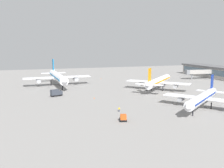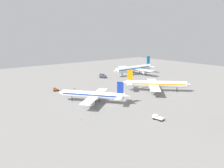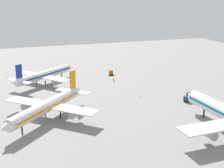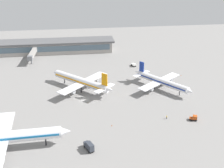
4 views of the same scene
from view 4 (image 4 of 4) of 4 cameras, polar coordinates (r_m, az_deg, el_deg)
The scene contains 12 objects.
ground at distance 156.19m, azimuth -5.29°, elevation -2.91°, with size 288.00×288.00×0.00m, color gray.
terminal_building at distance 227.62m, azimuth -11.42°, elevation 6.80°, with size 92.01×15.27×8.64m.
airplane_at_gate at distance 165.35m, azimuth -5.63°, elevation 0.50°, with size 33.83×33.31×13.01m.
airplane_taxiing at distance 167.70m, azimuth 9.10°, elevation 0.48°, with size 27.57×32.32×11.68m.
airplane_distant at distance 124.15m, azimuth -19.26°, elevation -9.23°, with size 49.27×39.49×14.99m.
catering_truck at distance 119.48m, azimuth -4.24°, elevation -11.35°, with size 3.94×5.90×3.30m.
baggage_tug at distance 142.36m, azimuth 14.86°, elevation -6.06°, with size 3.62×3.01×2.30m.
pushback_tractor at distance 198.57m, azimuth 4.01°, elevation 3.57°, with size 2.87×4.67×1.90m.
ground_crew_worker at distance 141.06m, azimuth 10.05°, elevation -6.02°, with size 0.41×0.58×1.67m.
jet_bridge at distance 211.54m, azimuth -14.47°, elevation 5.36°, with size 4.36×19.89×6.74m.
safety_cone_mid_apron at distance 188.05m, azimuth 12.62°, elevation 1.57°, with size 0.44×0.44×0.60m, color #EA590C.
safety_cone_far_side at distance 134.03m, azimuth -0.03°, elevation -7.62°, with size 0.44×0.44×0.60m, color #EA590C.
Camera 4 is at (3.20, 138.91, 71.35)m, focal length 49.62 mm.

